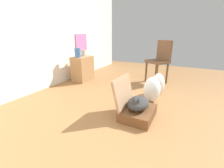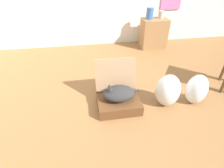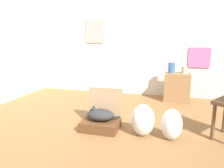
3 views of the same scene
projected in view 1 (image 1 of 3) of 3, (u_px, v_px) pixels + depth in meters
name	position (u px, v px, depth m)	size (l,w,h in m)	color
ground_plane	(145.00, 115.00, 2.20)	(7.68, 7.68, 0.00)	olive
wall_back	(28.00, 23.00, 2.76)	(6.40, 0.15, 2.60)	silver
suitcase_base	(138.00, 113.00, 2.11)	(0.52, 0.42, 0.14)	brown
suitcase_lid	(123.00, 92.00, 2.12)	(0.52, 0.42, 0.04)	#9B7756
cat	(138.00, 103.00, 2.06)	(0.47, 0.28, 0.21)	#2D2D2D
plastic_bag_white	(152.00, 90.00, 2.57)	(0.31, 0.28, 0.43)	silver
plastic_bag_clear	(158.00, 84.00, 2.87)	(0.26, 0.24, 0.42)	silver
side_table	(83.00, 69.00, 3.73)	(0.51, 0.33, 0.59)	olive
vase_tall	(78.00, 53.00, 3.50)	(0.14, 0.14, 0.21)	#38609E
vase_short	(83.00, 53.00, 3.74)	(0.11, 0.11, 0.14)	#B7AD99
chair	(160.00, 59.00, 3.50)	(0.58, 0.58, 0.97)	brown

